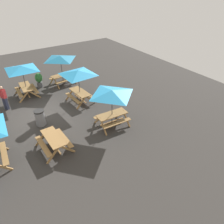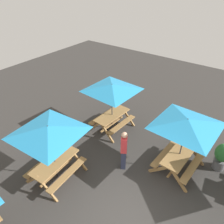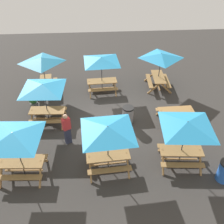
{
  "view_description": "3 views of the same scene",
  "coord_description": "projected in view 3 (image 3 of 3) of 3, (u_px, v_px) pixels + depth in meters",
  "views": [
    {
      "loc": [
        -12.3,
        2.58,
        7.66
      ],
      "look_at": [
        -3.52,
        -3.31,
        0.9
      ],
      "focal_mm": 35.0,
      "sensor_mm": 36.0,
      "label": 1
    },
    {
      "loc": [
        -3.08,
        -1.6,
        6.37
      ],
      "look_at": [
        3.55,
        3.28,
        0.9
      ],
      "focal_mm": 35.0,
      "sensor_mm": 36.0,
      "label": 2
    },
    {
      "loc": [
        0.4,
        10.37,
        8.3
      ],
      "look_at": [
        -0.31,
        0.42,
        0.9
      ],
      "focal_mm": 40.0,
      "sensor_mm": 36.0,
      "label": 3
    }
  ],
  "objects": [
    {
      "name": "picnic_table_7",
      "position": [
        176.0,
        113.0,
        12.9
      ],
      "size": [
        1.83,
        1.56,
        0.81
      ],
      "rotation": [
        0.0,
        0.0,
        0.02
      ],
      "color": "olive",
      "rests_on": "ground"
    },
    {
      "name": "ground_plane",
      "position": [
        106.0,
        121.0,
        13.27
      ],
      "size": [
        28.27,
        28.27,
        0.0
      ],
      "primitive_type": "plane",
      "color": "#33302D",
      "rests_on": "ground"
    },
    {
      "name": "trash_bin_gray",
      "position": [
        128.0,
        115.0,
        12.89
      ],
      "size": [
        0.59,
        0.59,
        0.98
      ],
      "color": "gray",
      "rests_on": "ground"
    },
    {
      "name": "picnic_table_2",
      "position": [
        101.0,
        62.0,
        14.51
      ],
      "size": [
        2.82,
        2.82,
        2.34
      ],
      "rotation": [
        0.0,
        0.0,
        0.06
      ],
      "color": "olive",
      "rests_on": "ground"
    },
    {
      "name": "picnic_table_6",
      "position": [
        108.0,
        132.0,
        9.54
      ],
      "size": [
        2.82,
        2.82,
        2.34
      ],
      "rotation": [
        0.0,
        0.0,
        0.07
      ],
      "color": "olive",
      "rests_on": "ground"
    },
    {
      "name": "picnic_table_0",
      "position": [
        14.0,
        139.0,
        9.26
      ],
      "size": [
        2.82,
        2.82,
        2.34
      ],
      "rotation": [
        0.0,
        0.0,
        -0.06
      ],
      "color": "olive",
      "rests_on": "ground"
    },
    {
      "name": "picnic_table_1",
      "position": [
        161.0,
        58.0,
        14.94
      ],
      "size": [
        2.11,
        2.11,
        2.34
      ],
      "rotation": [
        0.0,
        0.0,
        1.52
      ],
      "color": "olive",
      "rests_on": "ground"
    },
    {
      "name": "potted_plant_0",
      "position": [
        33.0,
        99.0,
        13.82
      ],
      "size": [
        0.57,
        0.57,
        1.14
      ],
      "color": "#59595B",
      "rests_on": "ground"
    },
    {
      "name": "picnic_table_5",
      "position": [
        42.0,
        63.0,
        14.46
      ],
      "size": [
        2.23,
        2.23,
        2.34
      ],
      "rotation": [
        0.0,
        0.0,
        1.69
      ],
      "color": "olive",
      "rests_on": "ground"
    },
    {
      "name": "person_standing",
      "position": [
        67.0,
        128.0,
        11.44
      ],
      "size": [
        0.42,
        0.37,
        1.67
      ],
      "rotation": [
        0.0,
        0.0,
        0.54
      ],
      "color": "#2D334C",
      "rests_on": "ground"
    },
    {
      "name": "picnic_table_4",
      "position": [
        43.0,
        90.0,
        12.06
      ],
      "size": [
        2.82,
        2.82,
        2.34
      ],
      "rotation": [
        0.0,
        0.0,
        -0.05
      ],
      "color": "olive",
      "rests_on": "ground"
    },
    {
      "name": "picnic_table_3",
      "position": [
        187.0,
        128.0,
        9.76
      ],
      "size": [
        2.82,
        2.82,
        2.34
      ],
      "rotation": [
        0.0,
        0.0,
        -0.09
      ],
      "color": "olive",
      "rests_on": "ground"
    }
  ]
}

